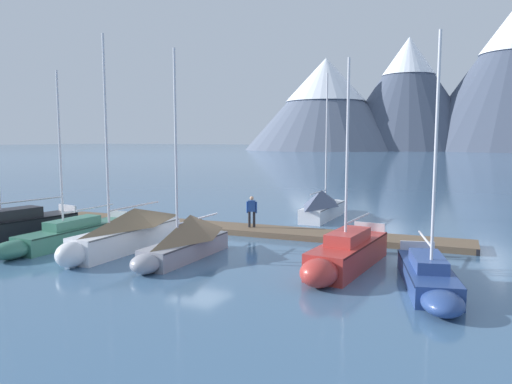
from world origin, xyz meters
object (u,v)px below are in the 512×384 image
object	(u,v)px
person_on_dock	(252,210)
sailboat_far_berth	(324,204)
sailboat_mid_dock_port	(126,231)
sailboat_outer_slip	(345,254)
sailboat_second_berth	(66,235)
sailboat_nearest_berth	(3,228)
sailboat_mid_dock_starboard	(185,238)
sailboat_end_of_dock	(429,277)
mooring_buoy_channel_marker	(117,228)

from	to	relation	value
person_on_dock	sailboat_far_berth	bearing A→B (deg)	73.27
sailboat_mid_dock_port	sailboat_outer_slip	xyz separation A→B (m)	(9.81, 1.27, -0.28)
sailboat_second_berth	sailboat_outer_slip	bearing A→B (deg)	7.48
sailboat_nearest_berth	sailboat_outer_slip	size ratio (longest dim) A/B	1.17
sailboat_far_berth	person_on_dock	bearing A→B (deg)	-106.73
sailboat_mid_dock_starboard	sailboat_outer_slip	world-z (taller)	sailboat_mid_dock_starboard
sailboat_far_berth	person_on_dock	distance (m)	6.70
sailboat_second_berth	sailboat_outer_slip	world-z (taller)	sailboat_second_berth
person_on_dock	sailboat_nearest_berth	bearing A→B (deg)	-142.94
sailboat_nearest_berth	sailboat_second_berth	xyz separation A→B (m)	(3.51, 0.71, -0.14)
sailboat_second_berth	sailboat_mid_dock_port	size ratio (longest dim) A/B	0.87
sailboat_end_of_dock	person_on_dock	bearing A→B (deg)	147.36
sailboat_mid_dock_port	sailboat_second_berth	bearing A→B (deg)	-172.14
sailboat_end_of_dock	person_on_dock	distance (m)	11.82
sailboat_mid_dock_starboard	person_on_dock	bearing A→B (deg)	90.65
sailboat_mid_dock_port	sailboat_outer_slip	size ratio (longest dim) A/B	1.17
sailboat_second_berth	sailboat_mid_dock_starboard	world-z (taller)	sailboat_mid_dock_starboard
sailboat_end_of_dock	person_on_dock	xyz separation A→B (m)	(-9.93, 6.36, 0.77)
sailboat_end_of_dock	sailboat_second_berth	bearing A→B (deg)	-178.40
sailboat_nearest_berth	mooring_buoy_channel_marker	distance (m)	5.51
sailboat_second_berth	person_on_dock	world-z (taller)	sailboat_second_berth
sailboat_nearest_berth	sailboat_mid_dock_starboard	bearing A→B (deg)	6.79
sailboat_far_berth	mooring_buoy_channel_marker	world-z (taller)	sailboat_far_berth
sailboat_outer_slip	mooring_buoy_channel_marker	world-z (taller)	sailboat_outer_slip
sailboat_mid_dock_starboard	sailboat_end_of_dock	size ratio (longest dim) A/B	1.02
person_on_dock	mooring_buoy_channel_marker	xyz separation A→B (m)	(-6.53, -3.26, -0.99)
sailboat_far_berth	sailboat_end_of_dock	world-z (taller)	sailboat_far_berth
sailboat_nearest_berth	sailboat_end_of_dock	bearing A→B (deg)	3.37
sailboat_second_berth	person_on_dock	distance (m)	9.43
sailboat_far_berth	person_on_dock	xyz separation A→B (m)	(-1.93, -6.41, 0.38)
sailboat_outer_slip	person_on_dock	world-z (taller)	sailboat_outer_slip
sailboat_end_of_dock	sailboat_far_berth	bearing A→B (deg)	122.09
sailboat_mid_dock_starboard	person_on_dock	world-z (taller)	sailboat_mid_dock_starboard
mooring_buoy_channel_marker	sailboat_second_berth	bearing A→B (deg)	-89.06
person_on_dock	sailboat_mid_dock_port	bearing A→B (deg)	-116.29
sailboat_far_berth	sailboat_end_of_dock	bearing A→B (deg)	-57.91
sailboat_second_berth	sailboat_end_of_dock	world-z (taller)	sailboat_end_of_dock
sailboat_second_berth	mooring_buoy_channel_marker	world-z (taller)	sailboat_second_berth
sailboat_far_berth	sailboat_second_berth	bearing A→B (deg)	-122.40
sailboat_far_berth	person_on_dock	size ratio (longest dim) A/B	5.44
sailboat_mid_dock_port	sailboat_outer_slip	distance (m)	9.89
sailboat_second_berth	sailboat_mid_dock_port	world-z (taller)	sailboat_mid_dock_port
sailboat_mid_dock_starboard	person_on_dock	xyz separation A→B (m)	(-0.07, 6.34, 0.38)
sailboat_mid_dock_starboard	mooring_buoy_channel_marker	size ratio (longest dim) A/B	13.98
sailboat_nearest_berth	sailboat_mid_dock_starboard	xyz separation A→B (m)	(10.05, 1.20, 0.22)
sailboat_second_berth	sailboat_mid_dock_starboard	distance (m)	6.57
sailboat_nearest_berth	person_on_dock	distance (m)	12.51
sailboat_mid_dock_starboard	sailboat_far_berth	size ratio (longest dim) A/B	0.94
sailboat_far_berth	sailboat_end_of_dock	distance (m)	15.08
sailboat_far_berth	sailboat_outer_slip	world-z (taller)	sailboat_far_berth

